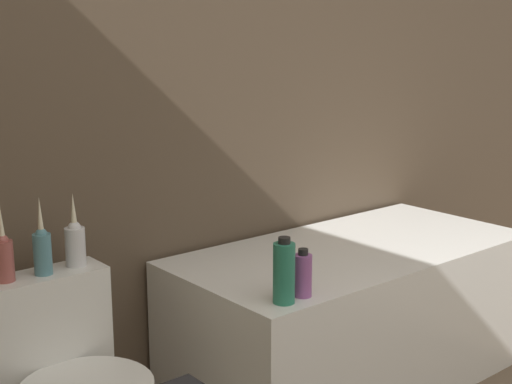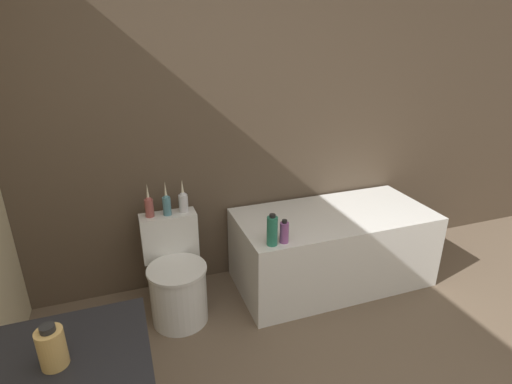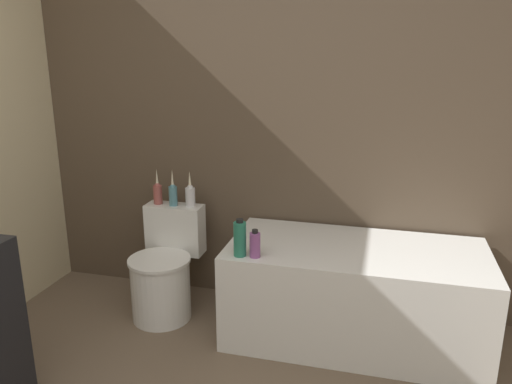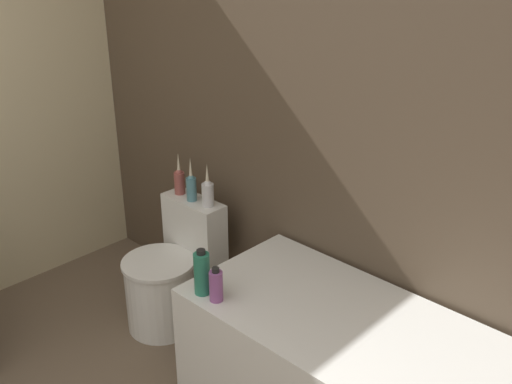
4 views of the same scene
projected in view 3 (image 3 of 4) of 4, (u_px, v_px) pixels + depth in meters
name	position (u px, v px, depth m)	size (l,w,h in m)	color
wall_back_tiled	(247.00, 109.00, 3.21)	(6.40, 0.06, 2.60)	brown
bathtub	(354.00, 293.00, 2.93)	(1.47, 0.71, 0.58)	white
toilet	(164.00, 273.00, 3.21)	(0.39, 0.53, 0.68)	white
vase_gold	(158.00, 192.00, 3.29)	(0.06, 0.06, 0.24)	#994C47
vase_silver	(173.00, 194.00, 3.25)	(0.06, 0.06, 0.24)	teal
vase_bronze	(190.00, 195.00, 3.24)	(0.06, 0.06, 0.24)	silver
shampoo_bottle_tall	(240.00, 239.00, 2.72)	(0.07, 0.07, 0.21)	#267259
shampoo_bottle_short	(255.00, 244.00, 2.71)	(0.06, 0.06, 0.16)	#8C4C8C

